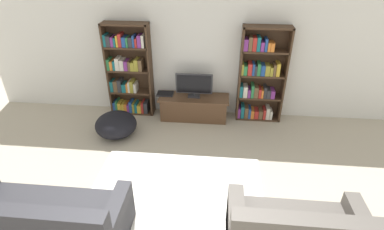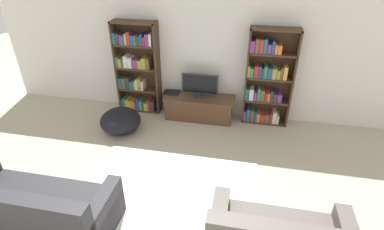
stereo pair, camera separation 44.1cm
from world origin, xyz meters
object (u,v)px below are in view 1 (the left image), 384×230
(bookshelf_left, at_px, (129,72))
(bookshelf_right, at_px, (260,77))
(tv_stand, at_px, (194,107))
(television, at_px, (194,85))
(couch_left_sectional, at_px, (41,224))
(beanbag_ottoman, at_px, (116,125))
(laptop, at_px, (165,94))

(bookshelf_left, bearing_deg, bookshelf_right, 0.02)
(tv_stand, distance_m, television, 0.50)
(television, bearing_deg, couch_left_sectional, -115.84)
(bookshelf_left, bearing_deg, couch_left_sectional, -93.32)
(tv_stand, relative_size, couch_left_sectional, 0.71)
(bookshelf_right, distance_m, television, 1.29)
(bookshelf_left, height_order, beanbag_ottoman, bookshelf_left)
(bookshelf_right, height_order, tv_stand, bookshelf_right)
(laptop, bearing_deg, bookshelf_right, 2.23)
(bookshelf_left, relative_size, bookshelf_right, 1.00)
(tv_stand, xyz_separation_m, television, (-0.00, 0.01, 0.50))
(bookshelf_left, height_order, laptop, bookshelf_left)
(laptop, height_order, beanbag_ottoman, laptop)
(couch_left_sectional, bearing_deg, television, 64.16)
(television, distance_m, couch_left_sectional, 3.55)
(bookshelf_left, distance_m, tv_stand, 1.51)
(laptop, height_order, couch_left_sectional, couch_left_sectional)
(laptop, bearing_deg, television, -5.00)
(bookshelf_left, height_order, tv_stand, bookshelf_left)
(bookshelf_left, distance_m, television, 1.36)
(television, bearing_deg, beanbag_ottoman, -149.86)
(beanbag_ottoman, bearing_deg, couch_left_sectional, -93.44)
(laptop, bearing_deg, beanbag_ottoman, -132.66)
(couch_left_sectional, distance_m, beanbag_ottoman, 2.36)
(television, relative_size, couch_left_sectional, 0.37)
(laptop, bearing_deg, couch_left_sectional, -106.19)
(bookshelf_right, relative_size, tv_stand, 1.34)
(laptop, relative_size, couch_left_sectional, 0.17)
(bookshelf_left, relative_size, tv_stand, 1.34)
(television, height_order, beanbag_ottoman, television)
(bookshelf_right, relative_size, laptop, 5.66)
(bookshelf_right, relative_size, couch_left_sectional, 0.96)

